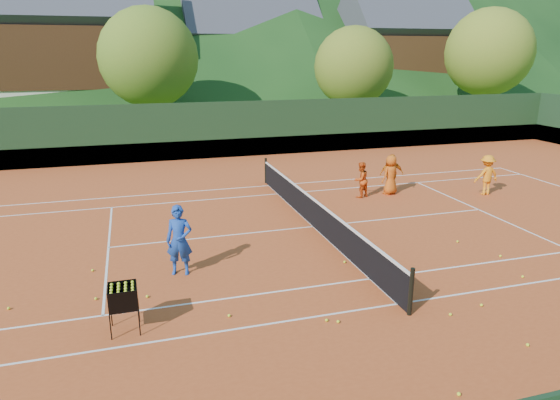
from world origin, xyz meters
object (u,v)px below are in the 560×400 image
object	(u,v)px
tennis_net	(314,212)
chalet_left	(65,51)
coach	(179,240)
chalet_right	(401,55)
student_c	(391,175)
chalet_mid	(250,58)
student_b	(392,174)
student_d	(487,175)
ball_hopper	(123,298)
student_a	(361,180)

from	to	relation	value
tennis_net	chalet_left	distance (m)	32.04
coach	chalet_right	size ratio (longest dim) A/B	0.15
student_c	chalet_mid	bearing A→B (deg)	-113.25
student_c	chalet_mid	world-z (taller)	chalet_mid
student_c	student_b	bearing A→B (deg)	-151.51
chalet_mid	student_c	bearing A→B (deg)	-93.08
student_b	tennis_net	size ratio (longest dim) A/B	0.13
chalet_left	chalet_mid	xyz separation A→B (m)	(16.00, 4.00, -0.66)
chalet_left	chalet_right	distance (m)	30.00
coach	chalet_left	size ratio (longest dim) A/B	0.13
student_d	chalet_left	bearing A→B (deg)	-57.77
chalet_mid	ball_hopper	bearing A→B (deg)	-107.04
student_d	chalet_mid	distance (m)	32.65
ball_hopper	student_a	bearing A→B (deg)	40.65
coach	chalet_mid	size ratio (longest dim) A/B	0.14
student_c	tennis_net	distance (m)	5.18
coach	chalet_right	world-z (taller)	chalet_right
student_c	chalet_left	bearing A→B (deg)	-82.36
student_b	student_a	bearing A→B (deg)	27.08
tennis_net	chalet_mid	xyz separation A→B (m)	(6.00, 34.00, 4.47)
ball_hopper	chalet_mid	distance (m)	40.89
student_b	chalet_right	bearing A→B (deg)	-101.91
tennis_net	chalet_mid	size ratio (longest dim) A/B	0.95
student_a	ball_hopper	world-z (taller)	student_a
student_b	student_c	size ratio (longest dim) A/B	1.01
student_b	chalet_left	xyz separation A→B (m)	(-14.46, 27.01, 4.83)
tennis_net	ball_hopper	bearing A→B (deg)	-140.45
chalet_right	student_d	bearing A→B (deg)	-113.03
chalet_left	chalet_mid	size ratio (longest dim) A/B	1.09
coach	ball_hopper	bearing A→B (deg)	-103.18
coach	student_d	distance (m)	13.15
student_d	chalet_right	size ratio (longest dim) A/B	0.13
student_a	chalet_right	xyz separation A→B (m)	(17.02, 27.25, 4.53)
student_d	student_c	bearing A→B (deg)	-17.87
coach	student_c	distance (m)	10.30
chalet_left	student_d	bearing A→B (deg)	-57.63
chalet_left	ball_hopper	bearing A→B (deg)	-83.32
student_d	ball_hopper	distance (m)	15.35
chalet_left	chalet_mid	world-z (taller)	chalet_left
student_b	chalet_right	xyz separation A→B (m)	(15.54, 27.01, 4.44)
tennis_net	ball_hopper	xyz separation A→B (m)	(-5.91, -4.89, 0.25)
student_a	tennis_net	xyz separation A→B (m)	(-2.98, -2.75, -0.20)
student_b	tennis_net	bearing A→B (deg)	51.85
student_b	chalet_mid	xyz separation A→B (m)	(1.54, 31.01, 4.18)
chalet_left	student_a	bearing A→B (deg)	-64.53
student_a	chalet_left	bearing A→B (deg)	-88.28
student_c	ball_hopper	bearing A→B (deg)	16.86
chalet_right	student_b	bearing A→B (deg)	-119.92
student_a	student_c	size ratio (longest dim) A/B	0.89
tennis_net	chalet_left	xyz separation A→B (m)	(-10.00, 30.00, 5.13)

